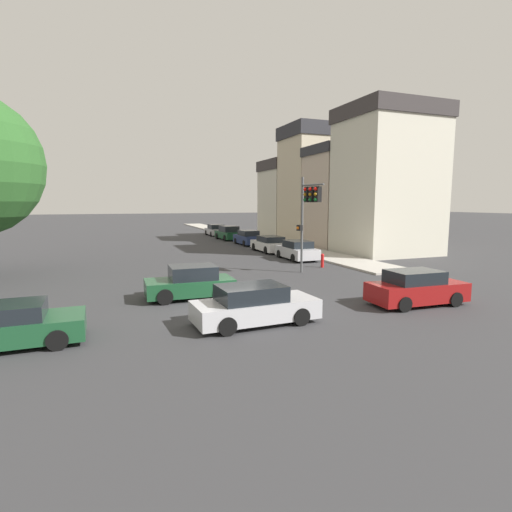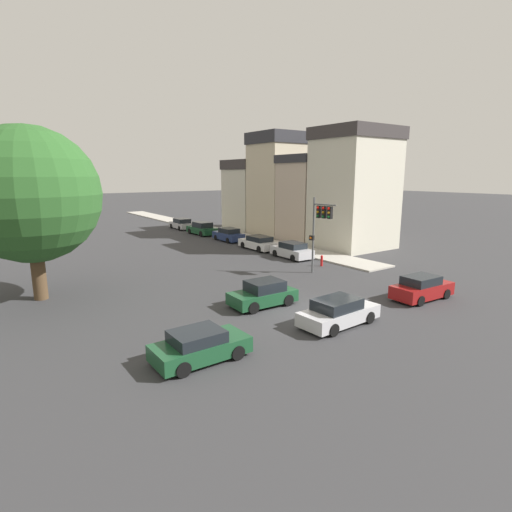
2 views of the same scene
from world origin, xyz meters
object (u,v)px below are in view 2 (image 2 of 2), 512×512
at_px(fire_hydrant, 322,260).
at_px(parked_car_3, 202,229).
at_px(traffic_signal, 321,219).
at_px(crossing_car_0, 338,312).
at_px(parked_car_4, 182,224).
at_px(crossing_car_1, 263,294).
at_px(crossing_car_2, 200,346).
at_px(street_tree, 30,195).
at_px(parked_car_1, 259,243).
at_px(parked_car_2, 228,235).
at_px(crossing_car_3, 422,288).
at_px(parked_car_0, 292,250).

bearing_deg(fire_hydrant, parked_car_3, 89.83).
distance_m(traffic_signal, crossing_car_0, 10.98).
height_order(parked_car_4, fire_hydrant, parked_car_4).
relative_size(crossing_car_1, crossing_car_2, 0.99).
bearing_deg(street_tree, parked_car_1, 15.61).
bearing_deg(parked_car_3, street_tree, 129.53).
bearing_deg(crossing_car_0, parked_car_2, 68.05).
distance_m(crossing_car_3, parked_car_0, 13.97).
distance_m(traffic_signal, parked_car_0, 7.17).
relative_size(parked_car_3, parked_car_4, 1.06).
bearing_deg(parked_car_0, street_tree, 92.80).
height_order(parked_car_1, parked_car_3, parked_car_3).
height_order(street_tree, parked_car_3, street_tree).
xyz_separation_m(parked_car_0, parked_car_4, (0.13, 23.81, 0.01)).
relative_size(street_tree, traffic_signal, 1.77).
xyz_separation_m(crossing_car_0, parked_car_1, (8.65, 19.06, 0.01)).
distance_m(crossing_car_2, parked_car_3, 34.90).
bearing_deg(crossing_car_0, traffic_signal, 48.73).
bearing_deg(crossing_car_3, parked_car_1, 88.25).
bearing_deg(crossing_car_1, parked_car_3, -108.99).
xyz_separation_m(crossing_car_0, crossing_car_1, (-1.32, 4.62, 0.03)).
height_order(crossing_car_0, crossing_car_1, crossing_car_1).
xyz_separation_m(crossing_car_0, parked_car_0, (8.71, 13.97, 0.02)).
height_order(traffic_signal, parked_car_1, traffic_signal).
height_order(crossing_car_2, parked_car_3, parked_car_3).
relative_size(parked_car_0, fire_hydrant, 4.62).
bearing_deg(parked_car_4, crossing_car_2, 157.00).
bearing_deg(parked_car_2, parked_car_3, 1.78).
xyz_separation_m(crossing_car_0, crossing_car_3, (7.28, 0.07, 0.03)).
distance_m(parked_car_0, parked_car_4, 23.81).
distance_m(crossing_car_0, crossing_car_1, 4.81).
xyz_separation_m(crossing_car_1, fire_hydrant, (9.91, 5.39, -0.20)).
bearing_deg(parked_car_3, parked_car_0, 178.16).
height_order(crossing_car_3, parked_car_0, crossing_car_3).
height_order(crossing_car_1, crossing_car_3, crossing_car_1).
distance_m(crossing_car_3, parked_car_4, 37.74).
distance_m(parked_car_3, fire_hydrant, 21.40).
height_order(traffic_signal, crossing_car_2, traffic_signal).
distance_m(crossing_car_1, crossing_car_2, 7.46).
height_order(crossing_car_1, fire_hydrant, crossing_car_1).
distance_m(parked_car_0, parked_car_1, 5.09).
relative_size(crossing_car_2, fire_hydrant, 4.31).
xyz_separation_m(crossing_car_2, parked_car_0, (16.23, 13.49, 0.06)).
height_order(parked_car_1, fire_hydrant, parked_car_1).
bearing_deg(crossing_car_1, crossing_car_0, 107.33).
distance_m(crossing_car_1, parked_car_0, 13.71).
relative_size(crossing_car_0, parked_car_1, 0.96).
height_order(parked_car_2, parked_car_4, parked_car_2).
xyz_separation_m(street_tree, parked_car_2, (20.53, 11.91, -5.58)).
bearing_deg(crossing_car_3, parked_car_0, 86.48).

